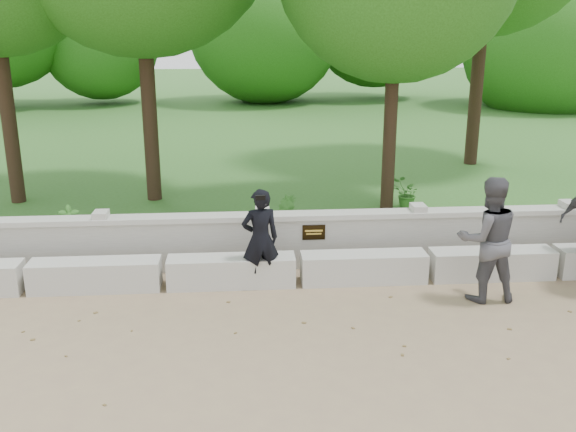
# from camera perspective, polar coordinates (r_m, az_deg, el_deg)

# --- Properties ---
(ground) EXTENTS (80.00, 80.00, 0.00)m
(ground) POSITION_cam_1_polar(r_m,az_deg,el_deg) (8.07, 2.17, -11.19)
(ground) COLOR #8F7A57
(ground) RESTS_ON ground
(lawn) EXTENTS (40.00, 22.00, 0.25)m
(lawn) POSITION_cam_1_polar(r_m,az_deg,el_deg) (21.41, -2.13, 6.92)
(lawn) COLOR #325D20
(lawn) RESTS_ON ground
(concrete_bench) EXTENTS (11.90, 0.45, 0.45)m
(concrete_bench) POSITION_cam_1_polar(r_m,az_deg,el_deg) (9.69, 0.90, -4.76)
(concrete_bench) COLOR beige
(concrete_bench) RESTS_ON ground
(parapet_wall) EXTENTS (12.50, 0.35, 0.90)m
(parapet_wall) POSITION_cam_1_polar(r_m,az_deg,el_deg) (10.27, 0.54, -2.09)
(parapet_wall) COLOR #BBB9B1
(parapet_wall) RESTS_ON ground
(man_main) EXTENTS (0.61, 0.56, 1.51)m
(man_main) POSITION_cam_1_polar(r_m,az_deg,el_deg) (9.38, -2.48, -2.05)
(man_main) COLOR black
(man_main) RESTS_ON ground
(visitor_left) EXTENTS (0.88, 0.69, 1.79)m
(visitor_left) POSITION_cam_1_polar(r_m,az_deg,el_deg) (9.35, 17.34, -1.99)
(visitor_left) COLOR #48474D
(visitor_left) RESTS_ON ground
(shrub_a) EXTENTS (0.41, 0.35, 0.66)m
(shrub_a) POSITION_cam_1_polar(r_m,az_deg,el_deg) (11.22, -18.80, -0.75)
(shrub_a) COLOR #336D25
(shrub_a) RESTS_ON lawn
(shrub_b) EXTENTS (0.45, 0.46, 0.65)m
(shrub_b) POSITION_cam_1_polar(r_m,az_deg,el_deg) (10.89, -0.13, -0.37)
(shrub_b) COLOR #336D25
(shrub_b) RESTS_ON lawn
(shrub_c) EXTENTS (0.62, 0.56, 0.59)m
(shrub_c) POSITION_cam_1_polar(r_m,az_deg,el_deg) (12.90, 10.45, 1.95)
(shrub_c) COLOR #336D25
(shrub_c) RESTS_ON lawn
(shrub_d) EXTENTS (0.40, 0.39, 0.54)m
(shrub_d) POSITION_cam_1_polar(r_m,az_deg,el_deg) (11.70, -0.02, 0.58)
(shrub_d) COLOR #336D25
(shrub_d) RESTS_ON lawn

